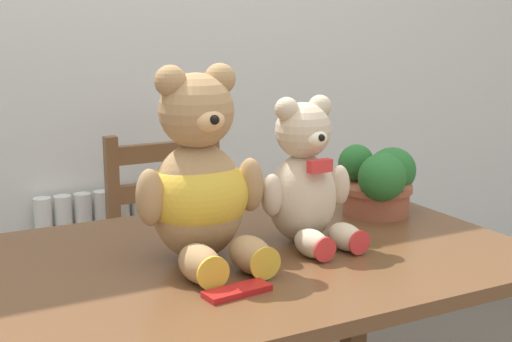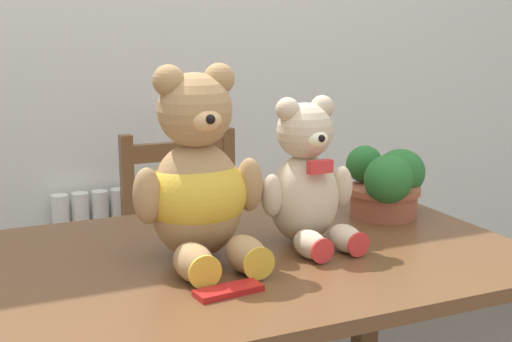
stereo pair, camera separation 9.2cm
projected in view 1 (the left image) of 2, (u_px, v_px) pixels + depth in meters
The scene contains 8 objects.
wall_back at pixel (89, 4), 2.40m from camera, with size 8.00×0.04×2.60m, color silver.
radiator at pixel (143, 284), 2.61m from camera, with size 0.75×0.10×0.66m.
dining_table at pixel (236, 302), 1.58m from camera, with size 1.26×0.81×0.75m.
wooden_chair_behind at pixel (183, 272), 2.33m from camera, with size 0.40×0.45×0.88m.
teddy_bear_left at pixel (199, 184), 1.49m from camera, with size 0.29×0.29×0.42m.
teddy_bear_right at pixel (305, 181), 1.61m from camera, with size 0.23×0.23×0.34m.
potted_plant at pixel (380, 182), 1.86m from camera, with size 0.22×0.22×0.18m.
chocolate_bar at pixel (237, 291), 1.34m from camera, with size 0.13×0.05×0.01m, color red.
Camera 1 is at (-0.65, -0.93, 1.26)m, focal length 50.00 mm.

